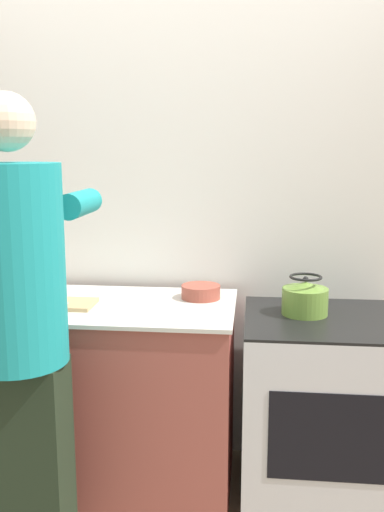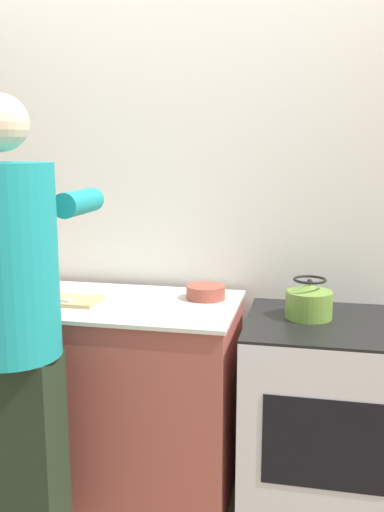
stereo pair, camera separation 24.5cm
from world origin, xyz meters
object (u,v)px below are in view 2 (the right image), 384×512
object	(u,v)px
knife	(54,298)
bowl_prep	(206,292)
person	(14,323)
kettle	(309,301)
canister_jar	(10,271)
oven	(323,415)
cutting_board	(61,300)

from	to	relation	value
knife	bowl_prep	xyz separation A→B (m)	(0.68, 0.22, 0.01)
knife	bowl_prep	size ratio (longest dim) A/B	0.99
person	kettle	xyz separation A→B (m)	(1.08, 0.64, -0.03)
bowl_prep	kettle	bearing A→B (deg)	-9.48
kettle	bowl_prep	bearing A→B (deg)	170.52
person	bowl_prep	world-z (taller)	person
canister_jar	kettle	bearing A→B (deg)	-3.83
knife	person	bearing A→B (deg)	-69.38
oven	bowl_prep	xyz separation A→B (m)	(-0.56, 0.13, 0.51)
bowl_prep	canister_jar	xyz separation A→B (m)	(-1.03, 0.02, 0.05)
person	cutting_board	world-z (taller)	person
oven	knife	world-z (taller)	knife
canister_jar	oven	bearing A→B (deg)	-5.26
canister_jar	cutting_board	bearing A→B (deg)	-29.78
kettle	oven	bearing A→B (deg)	-29.21
cutting_board	bowl_prep	xyz separation A→B (m)	(0.65, 0.20, 0.02)
cutting_board	knife	world-z (taller)	knife
cutting_board	knife	size ratio (longest dim) A/B	1.97
cutting_board	bowl_prep	size ratio (longest dim) A/B	1.96
bowl_prep	canister_jar	size ratio (longest dim) A/B	1.13
oven	bowl_prep	distance (m)	0.77
oven	cutting_board	xyz separation A→B (m)	(-1.22, -0.07, 0.49)
knife	kettle	xyz separation A→B (m)	(1.16, 0.14, 0.02)
kettle	bowl_prep	distance (m)	0.49
cutting_board	kettle	distance (m)	1.14
kettle	canister_jar	world-z (taller)	canister_jar
cutting_board	oven	bearing A→B (deg)	3.33
person	kettle	distance (m)	1.26
person	knife	world-z (taller)	person
kettle	person	bearing A→B (deg)	-149.46
person	knife	size ratio (longest dim) A/B	9.85
knife	bowl_prep	world-z (taller)	bowl_prep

